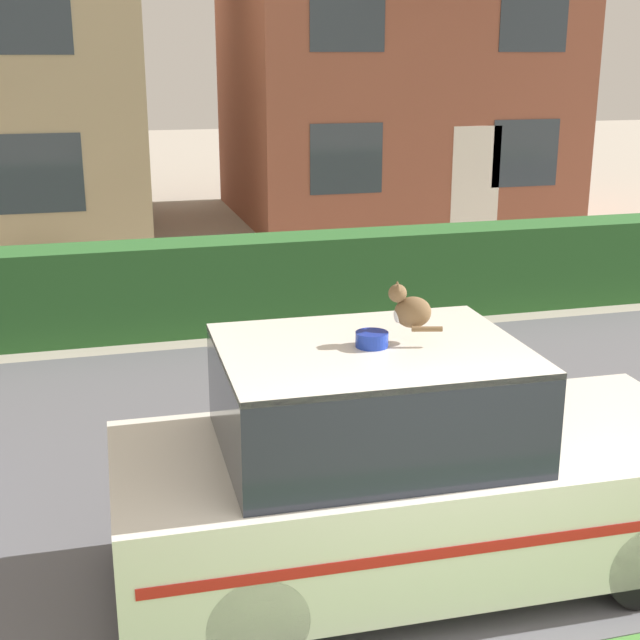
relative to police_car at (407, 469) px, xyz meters
name	(u,v)px	position (x,y,z in m)	size (l,w,h in m)	color
road_strip	(336,445)	(0.11, 2.09, -0.76)	(28.00, 6.26, 0.01)	#5B5B60
garden_hedge	(252,283)	(0.10, 5.94, -0.18)	(11.94, 0.71, 1.17)	#2D662D
police_car	(407,469)	(0.00, 0.00, 0.00)	(4.10, 1.76, 1.74)	black
cat	(410,309)	(-0.01, 0.04, 1.11)	(0.31, 0.25, 0.30)	brown
house_right	(391,38)	(4.70, 13.74, 2.99)	(7.01, 5.91, 7.37)	#93513D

